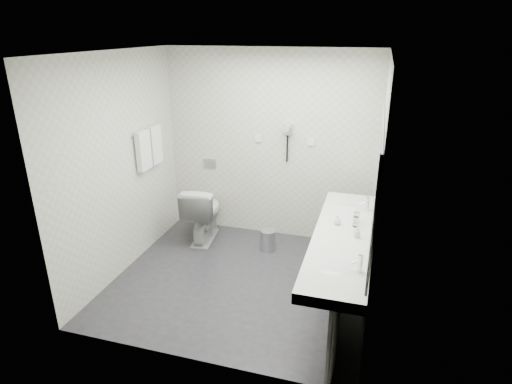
% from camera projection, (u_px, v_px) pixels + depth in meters
% --- Properties ---
extents(floor, '(2.80, 2.80, 0.00)m').
position_uv_depth(floor, '(240.00, 280.00, 4.88)').
color(floor, '#252529').
rests_on(floor, ground).
extents(ceiling, '(2.80, 2.80, 0.00)m').
position_uv_depth(ceiling, '(236.00, 52.00, 3.97)').
color(ceiling, silver).
rests_on(ceiling, wall_back).
extents(wall_back, '(2.80, 0.00, 2.80)m').
position_uv_depth(wall_back, '(269.00, 147.00, 5.59)').
color(wall_back, beige).
rests_on(wall_back, floor).
extents(wall_front, '(2.80, 0.00, 2.80)m').
position_uv_depth(wall_front, '(185.00, 231.00, 3.26)').
color(wall_front, beige).
rests_on(wall_front, floor).
extents(wall_left, '(0.00, 2.60, 2.60)m').
position_uv_depth(wall_left, '(121.00, 166.00, 4.79)').
color(wall_left, beige).
rests_on(wall_left, floor).
extents(wall_right, '(0.00, 2.60, 2.60)m').
position_uv_depth(wall_right, '(377.00, 191.00, 4.06)').
color(wall_right, beige).
rests_on(wall_right, floor).
extents(vanity_counter, '(0.55, 2.20, 0.10)m').
position_uv_depth(vanity_counter, '(342.00, 239.00, 4.12)').
color(vanity_counter, silver).
rests_on(vanity_counter, floor).
extents(vanity_panel, '(0.03, 2.15, 0.75)m').
position_uv_depth(vanity_panel, '(342.00, 277.00, 4.26)').
color(vanity_panel, gray).
rests_on(vanity_panel, floor).
extents(vanity_post_near, '(0.06, 0.06, 0.75)m').
position_uv_depth(vanity_post_near, '(333.00, 347.00, 3.32)').
color(vanity_post_near, silver).
rests_on(vanity_post_near, floor).
extents(vanity_post_far, '(0.06, 0.06, 0.75)m').
position_uv_depth(vanity_post_far, '(352.00, 232.00, 5.19)').
color(vanity_post_far, silver).
rests_on(vanity_post_far, floor).
extents(mirror, '(0.02, 2.20, 1.05)m').
position_uv_depth(mirror, '(377.00, 178.00, 3.81)').
color(mirror, '#B2BCC6').
rests_on(mirror, wall_right).
extents(basin_near, '(0.40, 0.31, 0.05)m').
position_uv_depth(basin_near, '(335.00, 270.00, 3.52)').
color(basin_near, silver).
rests_on(basin_near, vanity_counter).
extents(basin_far, '(0.40, 0.31, 0.05)m').
position_uv_depth(basin_far, '(348.00, 210.00, 4.69)').
color(basin_far, silver).
rests_on(basin_far, vanity_counter).
extents(faucet_near, '(0.04, 0.04, 0.15)m').
position_uv_depth(faucet_near, '(360.00, 264.00, 3.44)').
color(faucet_near, silver).
rests_on(faucet_near, vanity_counter).
extents(faucet_far, '(0.04, 0.04, 0.15)m').
position_uv_depth(faucet_far, '(367.00, 204.00, 4.60)').
color(faucet_far, silver).
rests_on(faucet_far, vanity_counter).
extents(soap_bottle_a, '(0.07, 0.07, 0.11)m').
position_uv_depth(soap_bottle_a, '(357.00, 232.00, 4.01)').
color(soap_bottle_a, silver).
rests_on(soap_bottle_a, vanity_counter).
extents(soap_bottle_b, '(0.10, 0.10, 0.09)m').
position_uv_depth(soap_bottle_b, '(337.00, 220.00, 4.28)').
color(soap_bottle_b, silver).
rests_on(soap_bottle_b, vanity_counter).
extents(glass_left, '(0.07, 0.07, 0.10)m').
position_uv_depth(glass_left, '(356.00, 222.00, 4.24)').
color(glass_left, silver).
rests_on(glass_left, vanity_counter).
extents(glass_right, '(0.06, 0.06, 0.11)m').
position_uv_depth(glass_right, '(357.00, 217.00, 4.33)').
color(glass_right, silver).
rests_on(glass_right, vanity_counter).
extents(toilet, '(0.52, 0.82, 0.78)m').
position_uv_depth(toilet, '(203.00, 212.00, 5.71)').
color(toilet, silver).
rests_on(toilet, floor).
extents(flush_plate, '(0.18, 0.02, 0.12)m').
position_uv_depth(flush_plate, '(210.00, 163.00, 5.91)').
color(flush_plate, '#B2B5BA').
rests_on(flush_plate, wall_back).
extents(pedal_bin, '(0.23, 0.23, 0.27)m').
position_uv_depth(pedal_bin, '(268.00, 241.00, 5.50)').
color(pedal_bin, '#B2B5BA').
rests_on(pedal_bin, floor).
extents(bin_lid, '(0.19, 0.19, 0.02)m').
position_uv_depth(bin_lid, '(268.00, 231.00, 5.45)').
color(bin_lid, '#B2B5BA').
rests_on(bin_lid, pedal_bin).
extents(towel_rail, '(0.02, 0.62, 0.02)m').
position_uv_depth(towel_rail, '(147.00, 130.00, 5.16)').
color(towel_rail, silver).
rests_on(towel_rail, wall_left).
extents(towel_near, '(0.07, 0.24, 0.48)m').
position_uv_depth(towel_near, '(143.00, 150.00, 5.11)').
color(towel_near, silver).
rests_on(towel_near, towel_rail).
extents(towel_far, '(0.07, 0.24, 0.48)m').
position_uv_depth(towel_far, '(155.00, 145.00, 5.36)').
color(towel_far, silver).
rests_on(towel_far, towel_rail).
extents(dryer_cradle, '(0.10, 0.04, 0.14)m').
position_uv_depth(dryer_cradle, '(288.00, 129.00, 5.41)').
color(dryer_cradle, '#9A999F').
rests_on(dryer_cradle, wall_back).
extents(dryer_barrel, '(0.08, 0.14, 0.08)m').
position_uv_depth(dryer_barrel, '(287.00, 128.00, 5.33)').
color(dryer_barrel, '#9A999F').
rests_on(dryer_barrel, dryer_cradle).
extents(dryer_cord, '(0.02, 0.02, 0.35)m').
position_uv_depth(dryer_cord, '(287.00, 149.00, 5.48)').
color(dryer_cord, black).
rests_on(dryer_cord, dryer_cradle).
extents(switch_plate_a, '(0.09, 0.02, 0.09)m').
position_uv_depth(switch_plate_a, '(258.00, 139.00, 5.58)').
color(switch_plate_a, silver).
rests_on(switch_plate_a, wall_back).
extents(switch_plate_b, '(0.09, 0.02, 0.09)m').
position_uv_depth(switch_plate_b, '(311.00, 142.00, 5.40)').
color(switch_plate_b, silver).
rests_on(switch_plate_b, wall_back).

